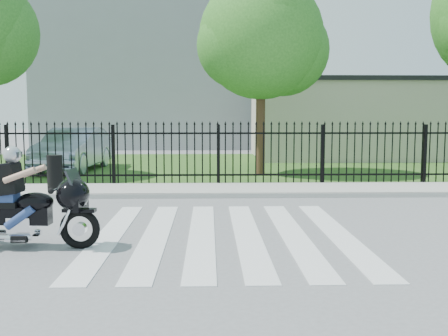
{
  "coord_description": "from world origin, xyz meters",
  "views": [
    {
      "loc": [
        -0.27,
        -8.98,
        2.12
      ],
      "look_at": [
        0.04,
        1.72,
        1.0
      ],
      "focal_mm": 42.0,
      "sensor_mm": 36.0,
      "label": 1
    }
  ],
  "objects": [
    {
      "name": "building_low",
      "position": [
        7.0,
        16.0,
        1.75
      ],
      "size": [
        10.0,
        6.0,
        3.5
      ],
      "primitive_type": "cube",
      "color": "#B8B09A",
      "rests_on": "ground"
    },
    {
      "name": "iron_fence",
      "position": [
        0.0,
        6.0,
        0.9
      ],
      "size": [
        26.0,
        0.04,
        1.8
      ],
      "color": "black",
      "rests_on": "ground"
    },
    {
      "name": "ground",
      "position": [
        0.0,
        0.0,
        0.0
      ],
      "size": [
        120.0,
        120.0,
        0.0
      ],
      "primitive_type": "plane",
      "color": "slate",
      "rests_on": "ground"
    },
    {
      "name": "motorcycle_rider",
      "position": [
        -3.29,
        -0.75,
        0.67
      ],
      "size": [
        2.49,
        0.88,
        1.65
      ],
      "rotation": [
        0.0,
        0.0,
        -0.08
      ],
      "color": "black",
      "rests_on": "ground"
    },
    {
      "name": "grass_strip",
      "position": [
        0.0,
        12.0,
        0.01
      ],
      "size": [
        40.0,
        12.0,
        0.02
      ],
      "primitive_type": "cube",
      "color": "#24521C",
      "rests_on": "ground"
    },
    {
      "name": "litter_bin",
      "position": [
        -4.33,
        4.82,
        0.57
      ],
      "size": [
        0.42,
        0.42,
        0.91
      ],
      "primitive_type": "cylinder",
      "rotation": [
        0.0,
        0.0,
        -0.06
      ],
      "color": "black",
      "rests_on": "sidewalk"
    },
    {
      "name": "building_tall",
      "position": [
        -3.0,
        26.0,
        6.0
      ],
      "size": [
        15.0,
        10.0,
        12.0
      ],
      "primitive_type": "cube",
      "color": "gray",
      "rests_on": "ground"
    },
    {
      "name": "curb",
      "position": [
        0.0,
        4.0,
        0.06
      ],
      "size": [
        40.0,
        0.12,
        0.12
      ],
      "primitive_type": "cube",
      "color": "#ADAAA3",
      "rests_on": "ground"
    },
    {
      "name": "crosswalk",
      "position": [
        0.0,
        0.0,
        0.01
      ],
      "size": [
        5.0,
        5.5,
        0.01
      ],
      "primitive_type": null,
      "color": "silver",
      "rests_on": "ground"
    },
    {
      "name": "tree_mid",
      "position": [
        1.5,
        9.0,
        4.67
      ],
      "size": [
        4.2,
        4.2,
        6.78
      ],
      "color": "#382316",
      "rests_on": "ground"
    },
    {
      "name": "parked_car",
      "position": [
        -5.26,
        10.42,
        0.8
      ],
      "size": [
        2.03,
        4.87,
        1.57
      ],
      "primitive_type": "imported",
      "rotation": [
        0.0,
        0.0,
        -0.08
      ],
      "color": "#A1AECA",
      "rests_on": "grass_strip"
    },
    {
      "name": "building_low_roof",
      "position": [
        7.0,
        16.0,
        3.6
      ],
      "size": [
        10.2,
        6.2,
        0.2
      ],
      "primitive_type": "cube",
      "color": "black",
      "rests_on": "building_low"
    },
    {
      "name": "sidewalk",
      "position": [
        0.0,
        5.0,
        0.06
      ],
      "size": [
        40.0,
        2.0,
        0.12
      ],
      "primitive_type": "cube",
      "color": "#ADAAA3",
      "rests_on": "ground"
    }
  ]
}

